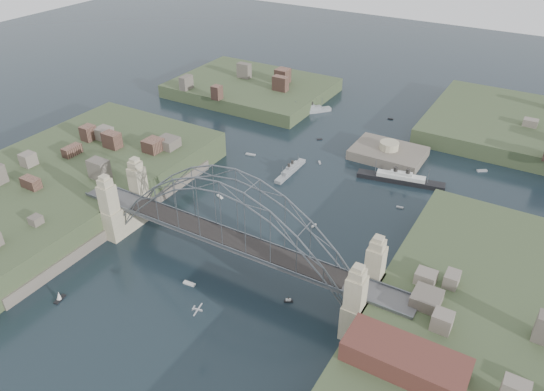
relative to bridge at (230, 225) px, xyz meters
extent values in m
plane|color=black|center=(0.00, 0.00, -12.32)|extent=(500.00, 500.00, 0.00)
cube|color=#535356|center=(0.00, 0.00, -4.32)|extent=(84.00, 6.00, 0.70)
cube|color=#555C63|center=(0.00, -3.00, -3.77)|extent=(84.00, 0.25, 0.50)
cube|color=#555C63|center=(0.00, 3.00, -3.77)|extent=(84.00, 0.25, 0.50)
cube|color=black|center=(0.00, 0.00, -3.77)|extent=(55.20, 5.20, 0.35)
cube|color=tan|center=(-31.50, -5.00, -3.47)|extent=(3.40, 3.40, 17.70)
cube|color=tan|center=(-31.50, 5.00, -3.47)|extent=(3.40, 3.40, 17.70)
cube|color=tan|center=(31.50, -5.00, -3.47)|extent=(3.40, 3.40, 17.70)
cube|color=tan|center=(31.50, 5.00, -3.47)|extent=(3.40, 3.40, 17.70)
cube|color=tan|center=(-31.50, 0.00, -8.32)|extent=(4.08, 13.80, 8.00)
cube|color=tan|center=(31.50, 0.00, -8.32)|extent=(4.08, 13.80, 8.00)
cube|color=#39482A|center=(-58.00, 0.00, -10.32)|extent=(50.00, 90.00, 12.00)
cube|color=#5F574B|center=(-35.50, 0.00, -11.32)|extent=(6.00, 70.00, 4.00)
cube|color=#39482A|center=(58.00, 0.00, -10.32)|extent=(50.00, 90.00, 12.00)
cube|color=#5F574B|center=(35.50, 0.00, -11.32)|extent=(6.00, 70.00, 4.00)
cube|color=#39482A|center=(-55.00, 95.00, -11.82)|extent=(60.00, 45.00, 9.00)
cube|color=#39482A|center=(50.00, 110.00, -11.57)|extent=(70.00, 55.00, 9.50)
cube|color=#5F574B|center=(12.00, 70.00, -12.82)|extent=(22.00, 16.00, 7.00)
cylinder|color=tan|center=(12.00, 70.00, -8.12)|extent=(6.00, 6.00, 2.40)
cube|color=#592D26|center=(44.00, -14.00, -2.32)|extent=(20.00, 8.00, 4.00)
cube|color=#8F9498|center=(-9.93, 45.73, -11.97)|extent=(2.18, 15.91, 1.41)
cube|color=#8F9498|center=(-9.93, 45.73, -10.91)|extent=(1.62, 8.75, 1.06)
cube|color=#8F9498|center=(-9.93, 45.73, -10.12)|extent=(1.18, 3.98, 0.71)
cylinder|color=black|center=(-9.92, 44.62, -9.50)|extent=(0.76, 0.76, 1.41)
cylinder|color=black|center=(-9.93, 46.84, -9.50)|extent=(0.76, 0.76, 1.41)
cylinder|color=#555C63|center=(-9.91, 40.96, -9.67)|extent=(0.14, 0.14, 3.53)
cylinder|color=#555C63|center=(-9.94, 50.50, -9.67)|extent=(0.14, 0.14, 3.53)
cube|color=#8F9498|center=(-25.88, 88.89, -11.88)|extent=(13.30, 14.93, 1.76)
cube|color=#8F9498|center=(-25.88, 88.89, -10.56)|extent=(7.68, 8.53, 1.32)
cube|color=#8F9498|center=(-25.88, 88.89, -9.57)|extent=(3.88, 4.21, 0.88)
cylinder|color=black|center=(-26.68, 87.95, -8.80)|extent=(0.87, 0.87, 1.76)
cylinder|color=black|center=(-25.08, 89.82, -8.80)|extent=(0.87, 0.87, 1.76)
cylinder|color=#555C63|center=(-29.32, 84.88, -9.02)|extent=(0.18, 0.18, 4.40)
cylinder|color=#555C63|center=(-22.44, 92.89, -9.02)|extent=(0.18, 0.18, 4.40)
cube|color=black|center=(20.44, 57.19, -11.87)|extent=(25.42, 8.07, 1.83)
cube|color=silver|center=(20.44, 57.19, -10.49)|extent=(14.11, 5.11, 1.38)
cube|color=silver|center=(20.44, 57.19, -9.46)|extent=(6.55, 3.03, 0.92)
cylinder|color=black|center=(18.71, 56.86, -8.66)|extent=(1.24, 1.24, 1.83)
cylinder|color=black|center=(22.17, 57.52, -8.66)|extent=(1.24, 1.24, 1.83)
cylinder|color=#555C63|center=(13.01, 55.78, -8.89)|extent=(0.18, 0.18, 4.59)
cylinder|color=#555C63|center=(27.87, 58.60, -8.89)|extent=(0.18, 0.18, 4.59)
cube|color=#ADAFB4|center=(7.16, -21.03, -3.83)|extent=(1.78, 0.64, 0.31)
cube|color=#ADAFB4|center=(7.16, -21.03, -3.78)|extent=(0.95, 3.49, 0.07)
cube|color=#ADAFB4|center=(6.30, -21.20, -3.67)|extent=(0.37, 1.11, 0.38)
cube|color=silver|center=(-20.20, 23.51, -12.17)|extent=(2.40, 1.57, 0.45)
cube|color=silver|center=(8.72, 24.42, -12.17)|extent=(0.82, 1.73, 0.45)
cube|color=silver|center=(-5.09, -9.20, -12.17)|extent=(2.88, 1.18, 0.45)
cube|color=silver|center=(24.88, 43.83, -12.17)|extent=(1.95, 0.88, 0.45)
cube|color=silver|center=(-26.45, 49.19, -12.17)|extent=(3.36, 1.62, 0.45)
cube|color=silver|center=(-4.99, 55.59, -12.17)|extent=(1.54, 1.85, 0.45)
cube|color=silver|center=(-12.30, 70.53, -12.17)|extent=(1.80, 1.68, 0.45)
cube|color=silver|center=(24.12, 11.37, -12.17)|extent=(2.57, 2.10, 0.45)
cube|color=silver|center=(-25.69, -27.05, -12.17)|extent=(1.48, 3.07, 0.45)
cylinder|color=#555C63|center=(-25.69, -27.05, -11.12)|extent=(0.08, 0.08, 2.20)
cone|color=silver|center=(-25.69, -27.05, -11.12)|extent=(1.21, 1.40, 1.92)
cube|color=silver|center=(2.60, 99.05, -12.17)|extent=(2.02, 0.98, 0.45)
cube|color=silver|center=(-43.01, 28.61, -12.17)|extent=(2.22, 2.65, 0.45)
cube|color=silver|center=(16.36, -2.88, -12.17)|extent=(1.92, 1.52, 0.45)
cube|color=silver|center=(16.36, -2.88, -11.77)|extent=(1.23, 1.04, 0.40)
cylinder|color=black|center=(16.36, -2.88, -11.32)|extent=(0.16, 0.16, 0.70)
cube|color=silver|center=(39.70, 76.10, -12.17)|extent=(3.10, 2.63, 0.45)
camera|label=1|loc=(54.24, -73.75, 64.71)|focal=34.09mm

